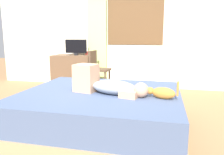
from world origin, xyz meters
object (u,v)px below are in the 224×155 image
object	(u,v)px
bed	(101,110)
tv_monitor	(76,47)
cup	(86,53)
desk	(74,71)
chair_by_desk	(97,67)
cat	(162,93)
person_lying	(106,84)

from	to	relation	value
bed	tv_monitor	xyz separation A→B (m)	(-1.18, 2.13, 0.69)
tv_monitor	cup	distance (m)	0.27
desk	tv_monitor	distance (m)	0.56
desk	bed	bearing A→B (deg)	-59.52
tv_monitor	chair_by_desk	bearing A→B (deg)	-20.68
tv_monitor	chair_by_desk	distance (m)	0.73
tv_monitor	cup	world-z (taller)	tv_monitor
desk	cup	bearing A→B (deg)	20.53
desk	cat	bearing A→B (deg)	-48.66
bed	person_lying	world-z (taller)	person_lying
person_lying	chair_by_desk	bearing A→B (deg)	109.89
bed	chair_by_desk	bearing A→B (deg)	108.04
cup	desk	bearing A→B (deg)	-159.47
person_lying	desk	world-z (taller)	person_lying
bed	chair_by_desk	distance (m)	2.04
bed	tv_monitor	size ratio (longest dim) A/B	4.17
cat	cup	bearing A→B (deg)	125.92
desk	tv_monitor	bearing A→B (deg)	0.00
tv_monitor	cup	size ratio (longest dim) A/B	5.64
bed	tv_monitor	world-z (taller)	tv_monitor
tv_monitor	bed	bearing A→B (deg)	-60.95
person_lying	chair_by_desk	distance (m)	2.10
cat	tv_monitor	xyz separation A→B (m)	(-1.93, 2.27, 0.38)
desk	cup	world-z (taller)	cup
cup	tv_monitor	bearing A→B (deg)	-153.34
cat	cup	size ratio (longest dim) A/B	4.13
bed	person_lying	xyz separation A→B (m)	(0.09, -0.05, 0.35)
tv_monitor	chair_by_desk	size ratio (longest dim) A/B	0.56
cup	chair_by_desk	xyz separation A→B (m)	(0.35, -0.31, -0.27)
bed	desk	distance (m)	2.47
person_lying	chair_by_desk	world-z (taller)	chair_by_desk
cat	bed	bearing A→B (deg)	169.00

